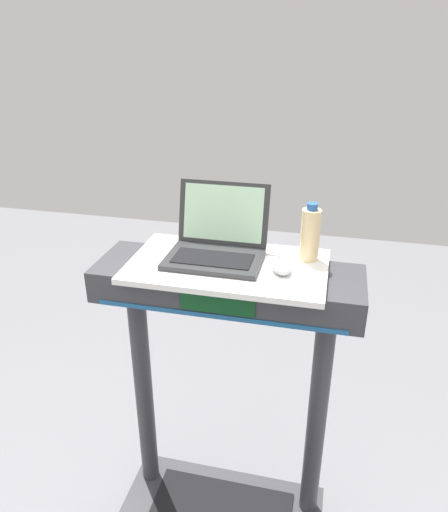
# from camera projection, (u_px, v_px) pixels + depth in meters

# --- Properties ---
(desk_board) EXTENTS (0.65, 0.38, 0.02)m
(desk_board) POSITION_uv_depth(u_px,v_px,m) (227.00, 266.00, 1.61)
(desk_board) COLOR white
(desk_board) RESTS_ON treadmill_base
(laptop) EXTENTS (0.32, 0.28, 0.23)m
(laptop) POSITION_uv_depth(u_px,v_px,m) (217.00, 243.00, 1.64)
(laptop) COLOR #2D2D30
(laptop) RESTS_ON desk_board
(computer_mouse) EXTENTS (0.09, 0.12, 0.03)m
(computer_mouse) POSITION_uv_depth(u_px,v_px,m) (281.00, 267.00, 1.55)
(computer_mouse) COLOR #B2B2B7
(computer_mouse) RESTS_ON desk_board
(water_bottle) EXTENTS (0.06, 0.06, 0.20)m
(water_bottle) POSITION_uv_depth(u_px,v_px,m) (310.00, 234.00, 1.60)
(water_bottle) COLOR beige
(water_bottle) RESTS_ON desk_board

